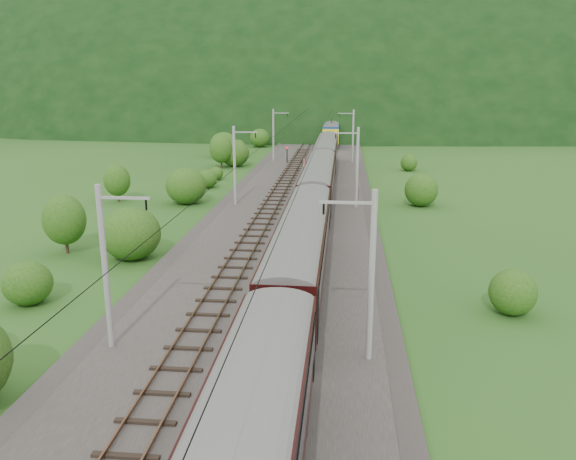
{
  "coord_description": "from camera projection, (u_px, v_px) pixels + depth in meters",
  "views": [
    {
      "loc": [
        4.8,
        -23.94,
        12.92
      ],
      "look_at": [
        1.06,
        13.93,
        2.6
      ],
      "focal_mm": 35.0,
      "sensor_mm": 36.0,
      "label": 1
    }
  ],
  "objects": [
    {
      "name": "catenary_right",
      "position": [
        356.0,
        166.0,
        55.8
      ],
      "size": [
        2.54,
        192.28,
        8.0
      ],
      "color": "gray",
      "rests_on": "railbed"
    },
    {
      "name": "vegetation_left",
      "position": [
        124.0,
        211.0,
        46.49
      ],
      "size": [
        12.54,
        150.43,
        6.65
      ],
      "color": "#1D4913",
      "rests_on": "ground"
    },
    {
      "name": "railbed",
      "position": [
        266.0,
        282.0,
        36.39
      ],
      "size": [
        14.0,
        220.0,
        0.3
      ],
      "primitive_type": "cube",
      "color": "#38332D",
      "rests_on": "ground"
    },
    {
      "name": "overhead_wires",
      "position": [
        265.0,
        176.0,
        34.57
      ],
      "size": [
        4.83,
        198.0,
        0.03
      ],
      "color": "black",
      "rests_on": "ground"
    },
    {
      "name": "hazard_post_far",
      "position": [
        314.0,
        155.0,
        89.68
      ],
      "size": [
        0.16,
        0.16,
        1.51
      ],
      "primitive_type": "cylinder",
      "color": "red",
      "rests_on": "railbed"
    },
    {
      "name": "train",
      "position": [
        312.0,
        199.0,
        45.23
      ],
      "size": [
        2.98,
        143.62,
        5.18
      ],
      "color": "black",
      "rests_on": "ground"
    },
    {
      "name": "hazard_post_near",
      "position": [
        304.0,
        164.0,
        79.71
      ],
      "size": [
        0.17,
        0.17,
        1.62
      ],
      "primitive_type": "cylinder",
      "color": "red",
      "rests_on": "railbed"
    },
    {
      "name": "catenary_left",
      "position": [
        235.0,
        164.0,
        56.97
      ],
      "size": [
        2.54,
        192.28,
        8.0
      ],
      "color": "gray",
      "rests_on": "railbed"
    },
    {
      "name": "mountain_ridge",
      "position": [
        130.0,
        101.0,
        326.35
      ],
      "size": [
        336.0,
        280.0,
        132.0
      ],
      "primitive_type": "ellipsoid",
      "color": "black",
      "rests_on": "ground"
    },
    {
      "name": "vegetation_right",
      "position": [
        465.0,
        257.0,
        37.69
      ],
      "size": [
        5.85,
        100.55,
        3.09
      ],
      "color": "#1D4913",
      "rests_on": "ground"
    },
    {
      "name": "track_left",
      "position": [
        229.0,
        277.0,
        36.56
      ],
      "size": [
        2.4,
        220.0,
        0.27
      ],
      "color": "brown",
      "rests_on": "railbed"
    },
    {
      "name": "ground",
      "position": [
        237.0,
        358.0,
        26.83
      ],
      "size": [
        600.0,
        600.0,
        0.0
      ],
      "primitive_type": "plane",
      "color": "#224D18",
      "rests_on": "ground"
    },
    {
      "name": "mountain_main",
      "position": [
        335.0,
        105.0,
        276.54
      ],
      "size": [
        504.0,
        360.0,
        244.0
      ],
      "primitive_type": "ellipsoid",
      "color": "black",
      "rests_on": "ground"
    },
    {
      "name": "track_right",
      "position": [
        303.0,
        280.0,
        36.11
      ],
      "size": [
        2.4,
        220.0,
        0.27
      ],
      "color": "brown",
      "rests_on": "railbed"
    },
    {
      "name": "signal",
      "position": [
        287.0,
        153.0,
        86.16
      ],
      "size": [
        0.27,
        0.27,
        2.43
      ],
      "color": "black",
      "rests_on": "railbed"
    }
  ]
}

